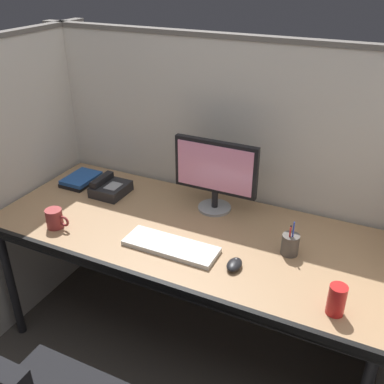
# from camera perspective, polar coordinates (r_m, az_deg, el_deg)

# --- Properties ---
(ground_plane) EXTENTS (8.00, 8.00, 0.00)m
(ground_plane) POSITION_cam_1_polar(r_m,az_deg,el_deg) (2.41, -3.92, -23.45)
(ground_plane) COLOR #423D38
(cubicle_partition_rear) EXTENTS (2.21, 0.06, 1.57)m
(cubicle_partition_rear) POSITION_cam_1_polar(r_m,az_deg,el_deg) (2.43, 4.03, 1.26)
(cubicle_partition_rear) COLOR beige
(cubicle_partition_rear) RESTS_ON ground
(cubicle_partition_left) EXTENTS (0.06, 1.41, 1.57)m
(cubicle_partition_left) POSITION_cam_1_polar(r_m,az_deg,el_deg) (2.56, -22.08, 0.55)
(cubicle_partition_left) COLOR beige
(cubicle_partition_left) RESTS_ON ground
(desk) EXTENTS (1.90, 0.80, 0.74)m
(desk) POSITION_cam_1_polar(r_m,az_deg,el_deg) (2.12, -0.73, -6.19)
(desk) COLOR #997551
(desk) RESTS_ON ground
(monitor_center) EXTENTS (0.43, 0.17, 0.37)m
(monitor_center) POSITION_cam_1_polar(r_m,az_deg,el_deg) (2.17, 3.05, 2.71)
(monitor_center) COLOR gray
(monitor_center) RESTS_ON desk
(keyboard_main) EXTENTS (0.43, 0.15, 0.02)m
(keyboard_main) POSITION_cam_1_polar(r_m,az_deg,el_deg) (1.97, -2.64, -7.09)
(keyboard_main) COLOR silver
(keyboard_main) RESTS_ON desk
(computer_mouse) EXTENTS (0.06, 0.10, 0.04)m
(computer_mouse) POSITION_cam_1_polar(r_m,az_deg,el_deg) (1.86, 5.52, -9.35)
(computer_mouse) COLOR black
(computer_mouse) RESTS_ON desk
(soda_can) EXTENTS (0.07, 0.07, 0.12)m
(soda_can) POSITION_cam_1_polar(r_m,az_deg,el_deg) (1.71, 18.25, -13.15)
(soda_can) COLOR red
(soda_can) RESTS_ON desk
(desk_phone) EXTENTS (0.17, 0.19, 0.09)m
(desk_phone) POSITION_cam_1_polar(r_m,az_deg,el_deg) (2.44, -10.61, 0.51)
(desk_phone) COLOR black
(desk_phone) RESTS_ON desk
(pen_cup) EXTENTS (0.08, 0.08, 0.17)m
(pen_cup) POSITION_cam_1_polar(r_m,az_deg,el_deg) (1.96, 12.62, -6.64)
(pen_cup) COLOR #4C4742
(pen_cup) RESTS_ON desk
(book_stack) EXTENTS (0.16, 0.21, 0.04)m
(book_stack) POSITION_cam_1_polar(r_m,az_deg,el_deg) (2.60, -14.23, 1.59)
(book_stack) COLOR black
(book_stack) RESTS_ON desk
(coffee_mug) EXTENTS (0.13, 0.08, 0.09)m
(coffee_mug) POSITION_cam_1_polar(r_m,az_deg,el_deg) (2.20, -17.36, -3.31)
(coffee_mug) COLOR #993333
(coffee_mug) RESTS_ON desk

